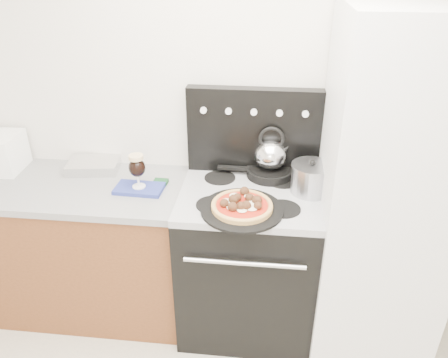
# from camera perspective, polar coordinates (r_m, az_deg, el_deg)

# --- Properties ---
(room_shell) EXTENTS (3.52, 3.01, 2.52)m
(room_shell) POSITION_cam_1_polar(r_m,az_deg,el_deg) (1.47, -1.46, -7.57)
(room_shell) COLOR beige
(room_shell) RESTS_ON ground
(base_cabinet) EXTENTS (1.45, 0.60, 0.86)m
(base_cabinet) POSITION_cam_1_polar(r_m,az_deg,el_deg) (2.93, -19.29, -8.59)
(base_cabinet) COLOR brown
(base_cabinet) RESTS_ON ground
(countertop) EXTENTS (1.48, 0.63, 0.04)m
(countertop) POSITION_cam_1_polar(r_m,az_deg,el_deg) (2.70, -20.78, -0.87)
(countertop) COLOR gray
(countertop) RESTS_ON base_cabinet
(stove_body) EXTENTS (0.76, 0.65, 0.88)m
(stove_body) POSITION_cam_1_polar(r_m,az_deg,el_deg) (2.65, 3.06, -10.82)
(stove_body) COLOR black
(stove_body) RESTS_ON ground
(cooktop) EXTENTS (0.76, 0.65, 0.04)m
(cooktop) POSITION_cam_1_polar(r_m,az_deg,el_deg) (2.39, 3.34, -2.21)
(cooktop) COLOR #ADADB2
(cooktop) RESTS_ON stove_body
(backguard) EXTENTS (0.76, 0.08, 0.50)m
(backguard) POSITION_cam_1_polar(r_m,az_deg,el_deg) (2.52, 3.88, 6.27)
(backguard) COLOR black
(backguard) RESTS_ON cooktop
(fridge) EXTENTS (0.64, 0.68, 1.90)m
(fridge) POSITION_cam_1_polar(r_m,az_deg,el_deg) (2.42, 20.14, -2.27)
(fridge) COLOR silver
(fridge) RESTS_ON ground
(foil_sheet) EXTENTS (0.33, 0.26, 0.06)m
(foil_sheet) POSITION_cam_1_polar(r_m,az_deg,el_deg) (2.77, -16.65, 1.75)
(foil_sheet) COLOR white
(foil_sheet) RESTS_ON countertop
(oven_mitt) EXTENTS (0.27, 0.16, 0.02)m
(oven_mitt) POSITION_cam_1_polar(r_m,az_deg,el_deg) (2.48, -11.01, -1.24)
(oven_mitt) COLOR navy
(oven_mitt) RESTS_ON countertop
(beer_glass) EXTENTS (0.10, 0.10, 0.20)m
(beer_glass) POSITION_cam_1_polar(r_m,az_deg,el_deg) (2.43, -11.24, 1.03)
(beer_glass) COLOR black
(beer_glass) RESTS_ON oven_mitt
(pizza_pan) EXTENTS (0.54, 0.54, 0.01)m
(pizza_pan) POSITION_cam_1_polar(r_m,az_deg,el_deg) (2.22, 2.35, -4.00)
(pizza_pan) COLOR black
(pizza_pan) RESTS_ON cooktop
(pizza) EXTENTS (0.38, 0.38, 0.04)m
(pizza) POSITION_cam_1_polar(r_m,az_deg,el_deg) (2.20, 2.37, -3.37)
(pizza) COLOR tan
(pizza) RESTS_ON pizza_pan
(skillet) EXTENTS (0.27, 0.27, 0.05)m
(skillet) POSITION_cam_1_polar(r_m,az_deg,el_deg) (2.55, 5.98, 0.90)
(skillet) COLOR black
(skillet) RESTS_ON cooktop
(tea_kettle) EXTENTS (0.24, 0.24, 0.21)m
(tea_kettle) POSITION_cam_1_polar(r_m,az_deg,el_deg) (2.49, 6.13, 3.58)
(tea_kettle) COLOR #B7B8CC
(tea_kettle) RESTS_ON skillet
(stock_pot) EXTENTS (0.25, 0.25, 0.15)m
(stock_pot) POSITION_cam_1_polar(r_m,az_deg,el_deg) (2.39, 11.27, -0.03)
(stock_pot) COLOR #AFB0B8
(stock_pot) RESTS_ON cooktop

